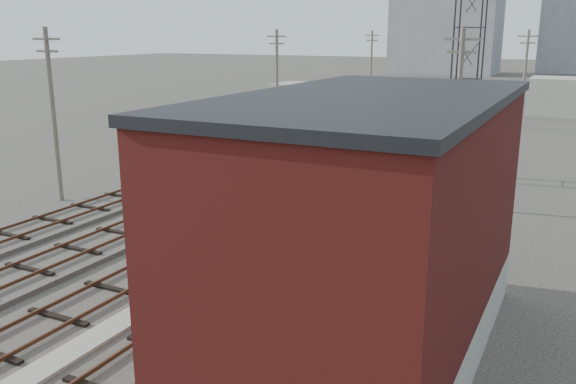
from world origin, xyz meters
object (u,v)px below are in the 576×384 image
Objects in this scene: switch_stand at (256,175)px; car_grey at (258,122)px; site_trailer at (378,121)px; car_silver at (261,127)px; car_red at (295,120)px; signal_mast at (148,307)px.

switch_stand is 21.04m from car_grey.
site_trailer reaches higher than car_silver.
switch_stand is 0.22× the size of site_trailer.
site_trailer is at bearing -100.56° from car_red.
signal_mast reaches higher than switch_stand.
switch_stand is (-8.42, 19.90, -1.82)m from signal_mast.
car_silver is at bearing 173.59° from car_red.
car_silver is at bearing -148.33° from car_grey.
site_trailer is 11.05m from car_grey.
switch_stand is at bearing 112.93° from signal_mast.
car_silver is (-0.55, -5.78, 0.05)m from car_red.
car_red is (-8.68, 1.47, -0.66)m from site_trailer.
car_silver is 0.85× the size of car_grey.
car_silver is (-8.52, 15.97, 0.05)m from switch_stand.
car_silver reaches higher than car_red.
switch_stand reaches higher than car_grey.
signal_mast reaches higher than site_trailer.
site_trailer is 1.63× the size of car_red.
signal_mast is at bearing -67.93° from switch_stand.
signal_mast is 44.79m from car_red.
car_silver is at bearing 115.28° from signal_mast.
site_trailer reaches higher than switch_stand.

